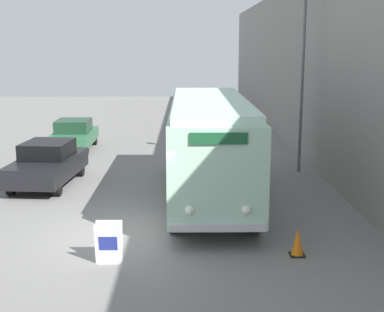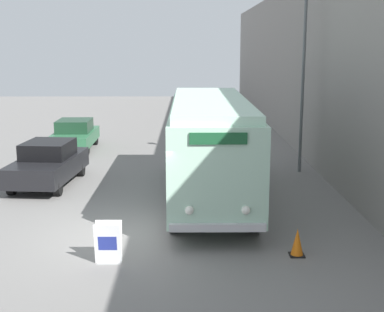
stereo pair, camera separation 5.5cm
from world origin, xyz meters
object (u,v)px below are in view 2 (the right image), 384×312
Objects in this scene: vintage_bus at (210,143)px; parked_car_mid at (74,135)px; streetlamp at (304,49)px; sign_board at (108,243)px; parked_car_near at (48,163)px; traffic_cone at (297,242)px.

parked_car_mid is at bearing 126.08° from vintage_bus.
vintage_bus is at bearing -134.52° from streetlamp.
parked_car_mid is (-3.63, 13.85, 0.25)m from sign_board.
vintage_bus is at bearing -12.95° from parked_car_near.
parked_car_near is (-5.76, 1.84, -1.07)m from vintage_bus.
streetlamp is (3.76, 3.82, 2.97)m from vintage_bus.
parked_car_mid is 15.68m from traffic_cone.
traffic_cone is (8.08, -13.43, -0.40)m from parked_car_mid.
vintage_bus is 6.14m from parked_car_near.
streetlamp is at bearing 78.02° from traffic_cone.
parked_car_mid reaches higher than traffic_cone.
parked_car_near is 6.42× the size of traffic_cone.
vintage_bus is at bearing 64.46° from sign_board.
parked_car_near is 1.04× the size of parked_car_mid.
parked_car_near is at bearing 113.95° from sign_board.
sign_board is 11.96m from streetlamp.
parked_car_near is (-9.51, -1.98, -4.04)m from streetlamp.
streetlamp is at bearing 55.46° from sign_board.
streetlamp reaches higher than parked_car_near.
sign_board is 0.23× the size of parked_car_near.
traffic_cone is at bearing 5.31° from sign_board.
vintage_bus is at bearing -54.87° from parked_car_mid.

